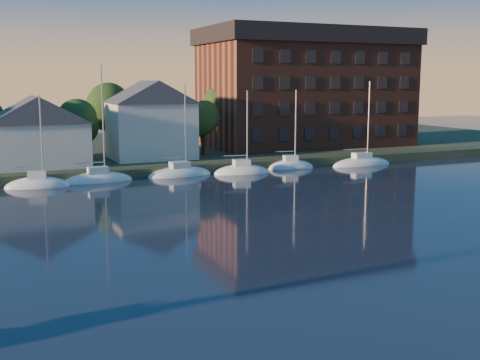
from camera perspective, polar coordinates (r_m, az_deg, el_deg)
shoreline_land at (r=91.65m, az=-15.91°, el=2.29°), size 160.00×50.00×2.00m
wooden_dock at (r=69.16m, az=-13.16°, el=0.20°), size 120.00×3.00×1.00m
clubhouse_centre at (r=72.66m, az=-18.73°, el=4.46°), size 11.55×8.40×8.08m
clubhouse_east at (r=77.11m, az=-8.46°, el=5.76°), size 10.50×8.40×9.80m
condo_block at (r=92.70m, az=6.29°, el=8.74°), size 31.00×17.00×17.40m
tree_line at (r=79.58m, az=-13.45°, el=6.56°), size 93.40×5.40×8.90m
moored_fleet at (r=65.59m, az=-16.09°, el=-0.32°), size 79.50×2.40×12.05m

